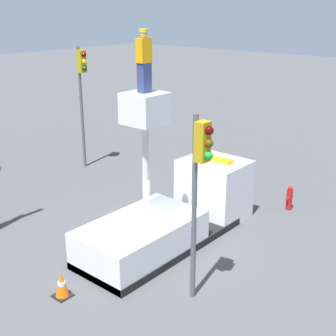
{
  "coord_description": "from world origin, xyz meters",
  "views": [
    {
      "loc": [
        -10.32,
        -9.07,
        7.51
      ],
      "look_at": [
        -1.14,
        -1.27,
        3.28
      ],
      "focal_mm": 50.0,
      "sensor_mm": 36.0,
      "label": 1
    }
  ],
  "objects_px": {
    "bucket_truck": "(174,213)",
    "worker": "(144,61)",
    "traffic_light_pole": "(199,174)",
    "traffic_cone_rear": "(62,285)",
    "traffic_light_across": "(82,84)",
    "fire_hydrant": "(289,198)"
  },
  "relations": [
    {
      "from": "worker",
      "to": "traffic_light_across",
      "type": "distance_m",
      "value": 9.22
    },
    {
      "from": "traffic_light_across",
      "to": "fire_hydrant",
      "type": "height_order",
      "value": "traffic_light_across"
    },
    {
      "from": "bucket_truck",
      "to": "worker",
      "type": "bearing_deg",
      "value": 180.0
    },
    {
      "from": "traffic_light_pole",
      "to": "bucket_truck",
      "type": "bearing_deg",
      "value": 49.56
    },
    {
      "from": "traffic_light_pole",
      "to": "traffic_cone_rear",
      "type": "bearing_deg",
      "value": 129.13
    },
    {
      "from": "bucket_truck",
      "to": "traffic_light_across",
      "type": "bearing_deg",
      "value": 70.04
    },
    {
      "from": "bucket_truck",
      "to": "traffic_light_pole",
      "type": "relative_size",
      "value": 1.36
    },
    {
      "from": "worker",
      "to": "traffic_light_across",
      "type": "xyz_separation_m",
      "value": [
        4.24,
        7.94,
        -1.98
      ]
    },
    {
      "from": "worker",
      "to": "fire_hydrant",
      "type": "relative_size",
      "value": 1.81
    },
    {
      "from": "fire_hydrant",
      "to": "traffic_cone_rear",
      "type": "bearing_deg",
      "value": 167.5
    },
    {
      "from": "traffic_light_pole",
      "to": "traffic_cone_rear",
      "type": "height_order",
      "value": "traffic_light_pole"
    },
    {
      "from": "worker",
      "to": "bucket_truck",
      "type": "bearing_deg",
      "value": 0.0
    },
    {
      "from": "bucket_truck",
      "to": "fire_hydrant",
      "type": "relative_size",
      "value": 7.14
    },
    {
      "from": "fire_hydrant",
      "to": "traffic_cone_rear",
      "type": "xyz_separation_m",
      "value": [
        -9.23,
        2.05,
        -0.12
      ]
    },
    {
      "from": "traffic_light_pole",
      "to": "fire_hydrant",
      "type": "xyz_separation_m",
      "value": [
        6.93,
        0.78,
        -3.11
      ]
    },
    {
      "from": "worker",
      "to": "traffic_cone_rear",
      "type": "xyz_separation_m",
      "value": [
        -3.23,
        0.15,
        -5.67
      ]
    },
    {
      "from": "bucket_truck",
      "to": "traffic_light_pole",
      "type": "height_order",
      "value": "bucket_truck"
    },
    {
      "from": "bucket_truck",
      "to": "worker",
      "type": "height_order",
      "value": "worker"
    },
    {
      "from": "traffic_cone_rear",
      "to": "traffic_light_across",
      "type": "bearing_deg",
      "value": 46.22
    },
    {
      "from": "worker",
      "to": "traffic_cone_rear",
      "type": "distance_m",
      "value": 6.52
    },
    {
      "from": "traffic_light_pole",
      "to": "traffic_cone_rear",
      "type": "distance_m",
      "value": 4.87
    },
    {
      "from": "worker",
      "to": "fire_hydrant",
      "type": "bearing_deg",
      "value": -17.57
    }
  ]
}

